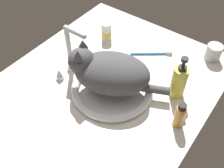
% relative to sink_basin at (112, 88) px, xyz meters
% --- Properties ---
extents(countertop, '(1.11, 0.80, 0.03)m').
position_rel_sink_basin_xyz_m(countertop, '(-0.06, 0.04, -0.03)').
color(countertop, silver).
rests_on(countertop, ground).
extents(sink_basin, '(0.32, 0.32, 0.03)m').
position_rel_sink_basin_xyz_m(sink_basin, '(0.00, 0.00, 0.00)').
color(sink_basin, white).
rests_on(sink_basin, countertop).
extents(faucet, '(0.18, 0.12, 0.22)m').
position_rel_sink_basin_xyz_m(faucet, '(-0.00, 0.20, 0.07)').
color(faucet, silver).
rests_on(faucet, countertop).
extents(cat, '(0.29, 0.38, 0.18)m').
position_rel_sink_basin_xyz_m(cat, '(-0.01, 0.02, 0.09)').
color(cat, '#4C4C51').
rests_on(cat, sink_basin).
extents(metal_jar, '(0.07, 0.07, 0.07)m').
position_rel_sink_basin_xyz_m(metal_jar, '(0.42, -0.24, 0.02)').
color(metal_jar, '#B2B5BA').
rests_on(metal_jar, countertop).
extents(pill_bottle, '(0.05, 0.05, 0.08)m').
position_rel_sink_basin_xyz_m(pill_bottle, '(0.26, 0.22, 0.03)').
color(pill_bottle, white).
rests_on(pill_bottle, countertop).
extents(soap_pump_bottle, '(0.06, 0.06, 0.19)m').
position_rel_sink_basin_xyz_m(soap_pump_bottle, '(0.14, -0.21, 0.06)').
color(soap_pump_bottle, '#E5DB4C').
rests_on(soap_pump_bottle, countertop).
extents(amber_bottle, '(0.04, 0.04, 0.11)m').
position_rel_sink_basin_xyz_m(amber_bottle, '(0.01, -0.28, 0.04)').
color(amber_bottle, gold).
rests_on(amber_bottle, countertop).
extents(toothbrush, '(0.12, 0.16, 0.02)m').
position_rel_sink_basin_xyz_m(toothbrush, '(0.29, -0.02, -0.01)').
color(toothbrush, '#338CD1').
rests_on(toothbrush, countertop).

